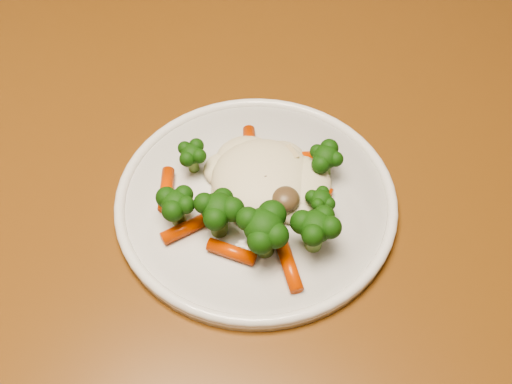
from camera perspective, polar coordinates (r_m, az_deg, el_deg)
dining_table at (r=0.72m, az=1.08°, el=0.08°), size 1.49×1.17×0.75m
plate at (r=0.60m, az=0.00°, el=-0.87°), size 0.26×0.26×0.01m
meal at (r=0.57m, az=0.40°, el=-0.12°), size 0.18×0.16×0.05m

